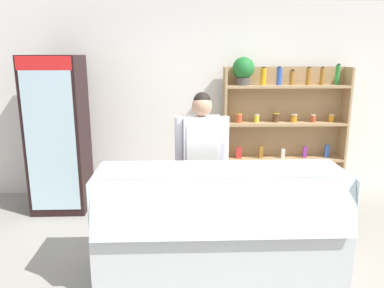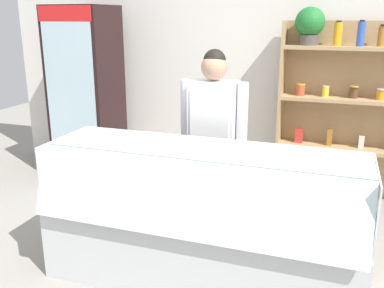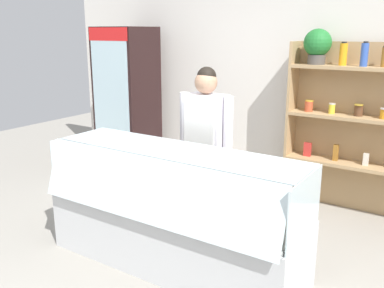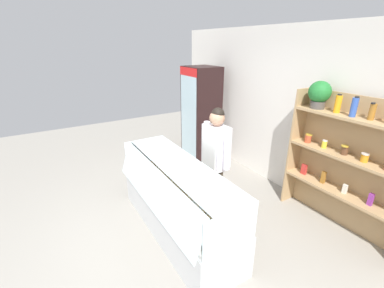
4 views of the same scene
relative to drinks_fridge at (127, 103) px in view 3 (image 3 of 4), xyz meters
name	(u,v)px [view 3 (image 3 of 4)]	position (x,y,z in m)	size (l,w,h in m)	color
ground_plane	(188,275)	(2.11, -1.68, -0.99)	(12.00, 12.00, 0.00)	gray
back_wall	(297,82)	(2.11, 0.60, 0.36)	(6.80, 0.10, 2.70)	white
drinks_fridge	(127,103)	(0.00, 0.00, 0.00)	(0.68, 0.63, 1.99)	black
shelving_unit	(363,112)	(2.92, 0.37, 0.12)	(1.71, 0.30, 1.96)	tan
deli_display_case	(173,230)	(1.90, -1.60, -0.68)	(2.21, 0.75, 1.01)	silver
shop_clerk	(205,138)	(1.78, -0.90, -0.04)	(0.57, 0.25, 1.62)	#4C4233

